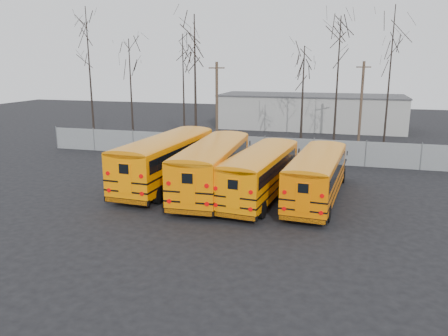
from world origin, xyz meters
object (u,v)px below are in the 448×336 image
(utility_pole_left, at_px, (217,106))
(utility_pole_right, at_px, (361,104))
(bus_c, at_px, (261,169))
(bus_b, at_px, (213,163))
(bus_d, at_px, (317,172))
(bus_a, at_px, (167,156))

(utility_pole_left, relative_size, utility_pole_right, 0.99)
(bus_c, xyz_separation_m, utility_pole_right, (5.93, 18.68, 2.38))
(bus_b, distance_m, utility_pole_right, 20.60)
(bus_c, distance_m, utility_pole_right, 19.75)
(bus_c, height_order, utility_pole_right, utility_pole_right)
(bus_d, bearing_deg, utility_pole_left, 132.29)
(bus_a, xyz_separation_m, utility_pole_left, (-0.15, 11.87, 2.15))
(bus_d, height_order, utility_pole_right, utility_pole_right)
(bus_a, height_order, bus_c, bus_a)
(utility_pole_left, bearing_deg, bus_d, -74.90)
(bus_d, relative_size, utility_pole_right, 1.32)
(bus_c, relative_size, utility_pole_left, 1.37)
(bus_b, relative_size, bus_d, 1.11)
(bus_a, height_order, utility_pole_left, utility_pole_left)
(utility_pole_left, bearing_deg, bus_c, -85.87)
(bus_c, distance_m, utility_pole_left, 14.81)
(bus_a, xyz_separation_m, bus_c, (6.48, -1.15, -0.20))
(bus_c, height_order, utility_pole_left, utility_pole_left)
(bus_b, xyz_separation_m, bus_c, (3.04, -0.27, -0.15))
(bus_a, xyz_separation_m, utility_pole_right, (12.41, 17.53, 2.18))
(bus_b, bearing_deg, bus_a, 163.09)
(bus_b, height_order, utility_pole_left, utility_pole_left)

